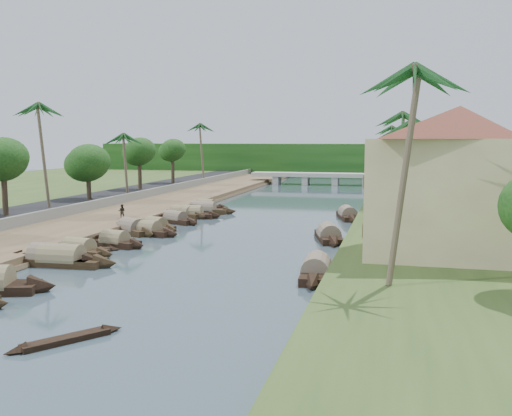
# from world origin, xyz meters

# --- Properties ---
(ground) EXTENTS (220.00, 220.00, 0.00)m
(ground) POSITION_xyz_m (0.00, 0.00, 0.00)
(ground) COLOR #394C56
(ground) RESTS_ON ground
(left_bank) EXTENTS (10.00, 180.00, 0.80)m
(left_bank) POSITION_xyz_m (-16.00, 20.00, 0.40)
(left_bank) COLOR brown
(left_bank) RESTS_ON ground
(right_bank) EXTENTS (16.00, 180.00, 1.20)m
(right_bank) POSITION_xyz_m (19.00, 20.00, 0.60)
(right_bank) COLOR #304A1D
(right_bank) RESTS_ON ground
(road) EXTENTS (8.00, 180.00, 1.40)m
(road) POSITION_xyz_m (-24.50, 20.00, 0.70)
(road) COLOR black
(road) RESTS_ON ground
(retaining_wall) EXTENTS (0.40, 180.00, 1.10)m
(retaining_wall) POSITION_xyz_m (-20.20, 20.00, 1.35)
(retaining_wall) COLOR gray
(retaining_wall) RESTS_ON left_bank
(treeline) EXTENTS (120.00, 14.00, 8.00)m
(treeline) POSITION_xyz_m (0.00, 100.00, 4.00)
(treeline) COLOR #12390F
(treeline) RESTS_ON ground
(bridge) EXTENTS (28.00, 4.00, 2.40)m
(bridge) POSITION_xyz_m (0.00, 72.00, 1.72)
(bridge) COLOR #9D9E94
(bridge) RESTS_ON ground
(building_near) EXTENTS (14.85, 14.85, 10.20)m
(building_near) POSITION_xyz_m (18.99, -2.00, 6.38)
(building_near) COLOR beige
(building_near) RESTS_ON right_bank
(building_mid) EXTENTS (14.11, 14.11, 9.70)m
(building_mid) POSITION_xyz_m (19.99, 14.00, 6.13)
(building_mid) COLOR tan
(building_mid) RESTS_ON right_bank
(building_far) EXTENTS (15.59, 15.59, 10.20)m
(building_far) POSITION_xyz_m (18.99, 28.00, 6.38)
(building_far) COLOR beige
(building_far) RESTS_ON right_bank
(building_distant) EXTENTS (12.62, 12.62, 9.20)m
(building_distant) POSITION_xyz_m (19.99, 48.00, 5.88)
(building_distant) COLOR beige
(building_distant) RESTS_ON right_bank
(sampan_2) EXTENTS (8.99, 2.27, 2.33)m
(sampan_2) POSITION_xyz_m (-8.60, -6.50, 0.42)
(sampan_2) COLOR black
(sampan_2) RESTS_ON ground
(sampan_3) EXTENTS (8.93, 2.23, 2.37)m
(sampan_3) POSITION_xyz_m (-9.44, -6.44, 0.42)
(sampan_3) COLOR black
(sampan_3) RESTS_ON ground
(sampan_4) EXTENTS (7.10, 2.76, 2.01)m
(sampan_4) POSITION_xyz_m (-9.40, -2.88, 0.41)
(sampan_4) COLOR black
(sampan_4) RESTS_ON ground
(sampan_5) EXTENTS (6.42, 2.81, 2.03)m
(sampan_5) POSITION_xyz_m (-8.35, 1.17, 0.41)
(sampan_5) COLOR black
(sampan_5) RESTS_ON ground
(sampan_6) EXTENTS (7.26, 5.26, 2.22)m
(sampan_6) POSITION_xyz_m (-10.02, 7.78, 0.42)
(sampan_6) COLOR black
(sampan_6) RESTS_ON ground
(sampan_7) EXTENTS (7.75, 3.35, 2.05)m
(sampan_7) POSITION_xyz_m (-8.31, 7.44, 0.41)
(sampan_7) COLOR black
(sampan_7) RESTS_ON ground
(sampan_8) EXTENTS (6.17, 3.78, 1.94)m
(sampan_8) POSITION_xyz_m (-8.56, 10.13, 0.41)
(sampan_8) COLOR black
(sampan_8) RESTS_ON ground
(sampan_9) EXTENTS (7.09, 4.51, 1.88)m
(sampan_9) POSITION_xyz_m (-8.55, 15.45, 0.41)
(sampan_9) COLOR black
(sampan_9) RESTS_ON ground
(sampan_10) EXTENTS (7.28, 3.39, 2.00)m
(sampan_10) POSITION_xyz_m (-9.47, 19.70, 0.41)
(sampan_10) COLOR black
(sampan_10) RESTS_ON ground
(sampan_11) EXTENTS (7.44, 2.15, 2.13)m
(sampan_11) POSITION_xyz_m (-8.29, 19.74, 0.41)
(sampan_11) COLOR black
(sampan_11) RESTS_ON ground
(sampan_12) EXTENTS (8.91, 2.00, 2.12)m
(sampan_12) POSITION_xyz_m (-8.38, 24.07, 0.41)
(sampan_12) COLOR black
(sampan_12) RESTS_ON ground
(sampan_13) EXTENTS (6.82, 2.12, 1.89)m
(sampan_13) POSITION_xyz_m (-9.38, 27.96, 0.41)
(sampan_13) COLOR black
(sampan_13) RESTS_ON ground
(sampan_14) EXTENTS (2.26, 8.93, 2.15)m
(sampan_14) POSITION_xyz_m (9.90, -5.26, 0.41)
(sampan_14) COLOR black
(sampan_14) RESTS_ON ground
(sampan_15) EXTENTS (3.82, 8.47, 2.23)m
(sampan_15) POSITION_xyz_m (9.10, 8.74, 0.42)
(sampan_15) COLOR black
(sampan_15) RESTS_ON ground
(sampan_16) EXTENTS (3.74, 8.84, 2.14)m
(sampan_16) POSITION_xyz_m (9.58, 23.50, 0.41)
(sampan_16) COLOR black
(sampan_16) RESTS_ON ground
(canoe_0) EXTENTS (3.86, 4.90, 0.73)m
(canoe_0) POSITION_xyz_m (0.63, -20.52, 0.10)
(canoe_0) COLOR black
(canoe_0) RESTS_ON ground
(canoe_1) EXTENTS (4.34, 2.28, 0.71)m
(canoe_1) POSITION_xyz_m (-9.17, -1.10, 0.10)
(canoe_1) COLOR black
(canoe_1) RESTS_ON ground
(canoe_2) EXTENTS (4.86, 3.14, 0.75)m
(canoe_2) POSITION_xyz_m (-7.64, 20.19, 0.10)
(canoe_2) COLOR black
(canoe_2) RESTS_ON ground
(palm_0) EXTENTS (3.20, 3.20, 13.16)m
(palm_0) POSITION_xyz_m (15.00, -11.33, 12.52)
(palm_0) COLOR brown
(palm_0) RESTS_ON ground
(palm_1) EXTENTS (3.20, 3.20, 10.89)m
(palm_1) POSITION_xyz_m (16.00, 7.80, 10.32)
(palm_1) COLOR brown
(palm_1) RESTS_ON ground
(palm_2) EXTENTS (3.20, 3.20, 12.13)m
(palm_2) POSITION_xyz_m (15.00, 19.43, 11.51)
(palm_2) COLOR brown
(palm_2) RESTS_ON ground
(palm_3) EXTENTS (3.20, 3.20, 10.72)m
(palm_3) POSITION_xyz_m (16.00, 39.95, 10.16)
(palm_3) COLOR brown
(palm_3) RESTS_ON ground
(palm_5) EXTENTS (3.20, 3.20, 13.19)m
(palm_5) POSITION_xyz_m (-24.00, 14.77, 12.74)
(palm_5) COLOR brown
(palm_5) RESTS_ON ground
(palm_6) EXTENTS (3.20, 3.20, 9.90)m
(palm_6) POSITION_xyz_m (-22.00, 30.68, 9.56)
(palm_6) COLOR brown
(palm_6) RESTS_ON ground
(palm_7) EXTENTS (3.20, 3.20, 11.52)m
(palm_7) POSITION_xyz_m (14.00, 56.69, 10.93)
(palm_7) COLOR brown
(palm_7) RESTS_ON ground
(palm_8) EXTENTS (3.20, 3.20, 11.99)m
(palm_8) POSITION_xyz_m (-20.50, 58.88, 11.59)
(palm_8) COLOR brown
(palm_8) RESTS_ON ground
(tree_2) EXTENTS (4.94, 4.94, 7.75)m
(tree_2) POSITION_xyz_m (-24.00, 7.51, 7.02)
(tree_2) COLOR #4A3A2A
(tree_2) RESTS_ON ground
(tree_3) EXTENTS (5.45, 5.45, 6.92)m
(tree_3) POSITION_xyz_m (-24.00, 23.90, 6.01)
(tree_3) COLOR #4A3A2A
(tree_3) RESTS_ON ground
(tree_4) EXTENTS (4.80, 4.80, 7.80)m
(tree_4) POSITION_xyz_m (-24.00, 39.15, 7.12)
(tree_4) COLOR #4A3A2A
(tree_4) RESTS_ON ground
(tree_5) EXTENTS (4.39, 4.39, 7.60)m
(tree_5) POSITION_xyz_m (-24.00, 52.63, 7.08)
(tree_5) COLOR #4A3A2A
(tree_5) RESTS_ON ground
(tree_6) EXTENTS (4.90, 4.90, 6.84)m
(tree_6) POSITION_xyz_m (24.00, 29.70, 5.95)
(tree_6) COLOR #4A3A2A
(tree_6) RESTS_ON ground
(person_far) EXTENTS (0.87, 0.75, 1.52)m
(person_far) POSITION_xyz_m (-13.28, 12.11, 1.56)
(person_far) COLOR #2C281F
(person_far) RESTS_ON left_bank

